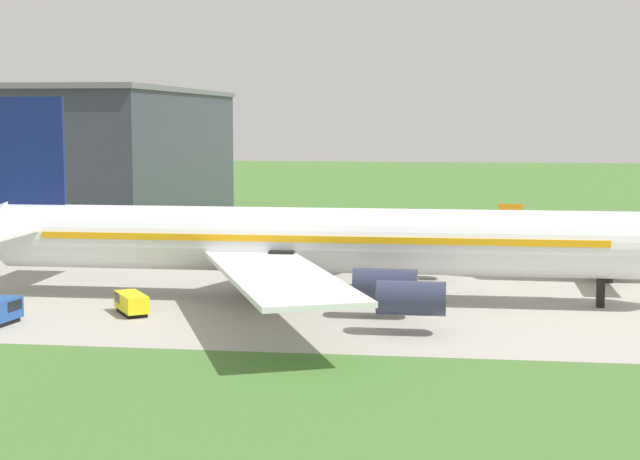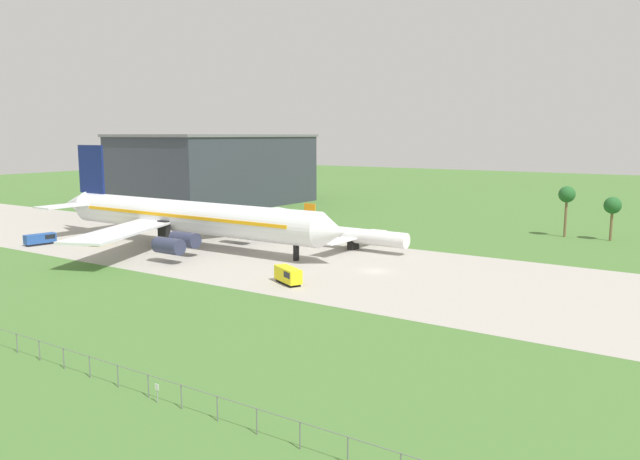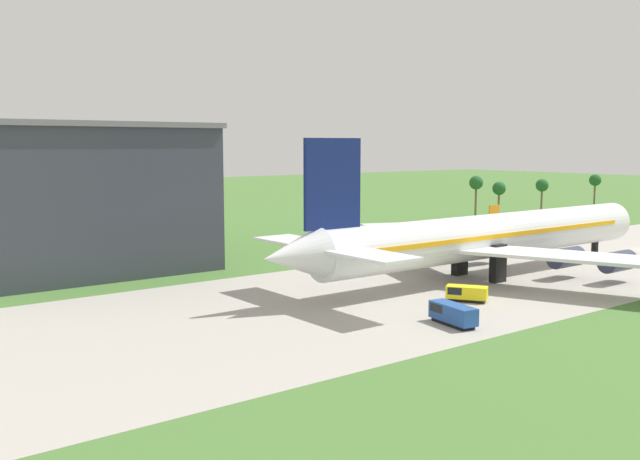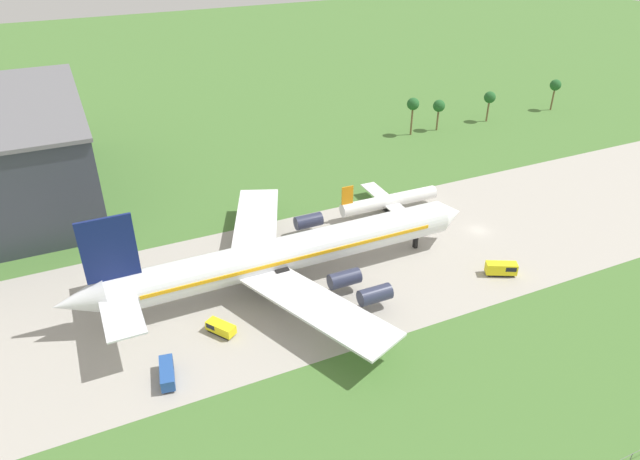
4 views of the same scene
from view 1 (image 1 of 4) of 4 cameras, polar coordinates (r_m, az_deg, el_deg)
The scene contains 4 objects.
jet_airliner at distance 96.53m, azimuth -0.79°, elevation -0.61°, with size 77.43×59.95×20.11m.
regional_aircraft at distance 112.36m, azimuth 16.28°, elevation -1.49°, with size 23.57×21.10×8.47m.
catering_van at distance 92.11m, azimuth -10.94°, elevation -4.17°, with size 4.43×5.25×1.94m.
terminal_building at distance 164.76m, azimuth -13.51°, elevation 4.06°, with size 36.72×61.20×22.55m.
Camera 1 is at (-30.41, -94.86, 18.12)m, focal length 55.00 mm.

